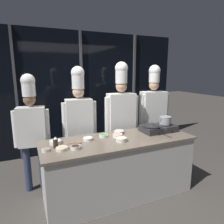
{
  "coord_description": "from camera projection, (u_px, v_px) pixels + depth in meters",
  "views": [
    {
      "loc": [
        -1.2,
        -2.47,
        1.84
      ],
      "look_at": [
        0.0,
        0.25,
        1.23
      ],
      "focal_mm": 32.0,
      "sensor_mm": 36.0,
      "label": 1
    }
  ],
  "objects": [
    {
      "name": "chef_line",
      "position": [
        121.0,
        112.0,
        3.52
      ],
      "size": [
        0.63,
        0.28,
        2.0
      ],
      "rotation": [
        0.0,
        0.0,
        3.08
      ],
      "color": "#2D3856",
      "rests_on": "ground_plane"
    },
    {
      "name": "prep_bowl_soy_glaze",
      "position": [
        76.0,
        147.0,
        2.51
      ],
      "size": [
        0.13,
        0.13,
        0.04
      ],
      "color": "white",
      "rests_on": "demo_counter"
    },
    {
      "name": "portable_stove",
      "position": [
        158.0,
        128.0,
        3.23
      ],
      "size": [
        0.55,
        0.35,
        0.11
      ],
      "color": "#28282B",
      "rests_on": "demo_counter"
    },
    {
      "name": "chef_pastry",
      "position": [
        153.0,
        109.0,
        3.89
      ],
      "size": [
        0.63,
        0.28,
        1.96
      ],
      "rotation": [
        0.0,
        0.0,
        3.07
      ],
      "color": "#232326",
      "rests_on": "ground_plane"
    },
    {
      "name": "prep_bowl_rice",
      "position": [
        88.0,
        139.0,
        2.82
      ],
      "size": [
        0.14,
        0.14,
        0.04
      ],
      "color": "white",
      "rests_on": "demo_counter"
    },
    {
      "name": "prep_bowl_mushrooms",
      "position": [
        46.0,
        150.0,
        2.43
      ],
      "size": [
        0.09,
        0.09,
        0.03
      ],
      "color": "white",
      "rests_on": "demo_counter"
    },
    {
      "name": "demo_counter",
      "position": [
        119.0,
        167.0,
        2.97
      ],
      "size": [
        2.21,
        0.79,
        0.88
      ],
      "color": "beige",
      "rests_on": "ground_plane"
    },
    {
      "name": "window_wall_back",
      "position": [
        81.0,
        93.0,
        4.57
      ],
      "size": [
        4.77,
        0.09,
        2.7
      ],
      "color": "black",
      "rests_on": "ground_plane"
    },
    {
      "name": "stock_pot",
      "position": [
        165.0,
        120.0,
        3.26
      ],
      "size": [
        0.22,
        0.19,
        0.13
      ],
      "color": "#93969B",
      "rests_on": "portable_stove"
    },
    {
      "name": "chef_head",
      "position": [
        32.0,
        126.0,
        2.96
      ],
      "size": [
        0.51,
        0.26,
        1.81
      ],
      "rotation": [
        0.0,
        0.0,
        2.99
      ],
      "color": "#2D3856",
      "rests_on": "ground_plane"
    },
    {
      "name": "frying_pan",
      "position": [
        152.0,
        124.0,
        3.16
      ],
      "size": [
        0.31,
        0.54,
        0.05
      ],
      "color": "#232326",
      "rests_on": "portable_stove"
    },
    {
      "name": "prep_bowl_scallions",
      "position": [
        104.0,
        135.0,
        2.97
      ],
      "size": [
        0.14,
        0.14,
        0.04
      ],
      "color": "white",
      "rests_on": "demo_counter"
    },
    {
      "name": "chef_sous",
      "position": [
        79.0,
        117.0,
        3.26
      ],
      "size": [
        0.56,
        0.25,
        1.92
      ],
      "rotation": [
        0.0,
        0.0,
        3.06
      ],
      "color": "#2D3856",
      "rests_on": "ground_plane"
    },
    {
      "name": "squeeze_bottle_soy",
      "position": [
        56.0,
        142.0,
        2.54
      ],
      "size": [
        0.06,
        0.06,
        0.15
      ],
      "color": "#332319",
      "rests_on": "demo_counter"
    },
    {
      "name": "ground_plane",
      "position": [
        119.0,
        193.0,
        3.06
      ],
      "size": [
        24.0,
        24.0,
        0.0
      ],
      "primitive_type": "plane",
      "color": "#47423D"
    },
    {
      "name": "prep_bowl_ginger",
      "position": [
        62.0,
        148.0,
        2.47
      ],
      "size": [
        0.15,
        0.15,
        0.04
      ],
      "color": "white",
      "rests_on": "demo_counter"
    },
    {
      "name": "serving_spoon_slotted",
      "position": [
        77.0,
        143.0,
        2.7
      ],
      "size": [
        0.2,
        0.07,
        0.02
      ],
      "color": "olive",
      "rests_on": "demo_counter"
    },
    {
      "name": "prep_bowl_bean_sprouts",
      "position": [
        55.0,
        142.0,
        2.68
      ],
      "size": [
        0.16,
        0.16,
        0.05
      ],
      "color": "white",
      "rests_on": "demo_counter"
    },
    {
      "name": "prep_bowl_chicken",
      "position": [
        119.0,
        132.0,
        3.12
      ],
      "size": [
        0.16,
        0.16,
        0.05
      ],
      "color": "white",
      "rests_on": "demo_counter"
    },
    {
      "name": "prep_bowl_noodles",
      "position": [
        121.0,
        139.0,
        2.78
      ],
      "size": [
        0.15,
        0.15,
        0.06
      ],
      "color": "white",
      "rests_on": "demo_counter"
    },
    {
      "name": "prep_bowl_shrimp",
      "position": [
        117.0,
        135.0,
        2.96
      ],
      "size": [
        0.15,
        0.15,
        0.05
      ],
      "color": "white",
      "rests_on": "demo_counter"
    }
  ]
}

